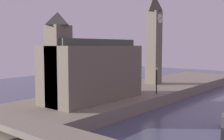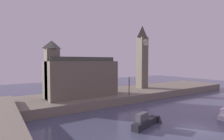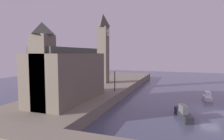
# 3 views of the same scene
# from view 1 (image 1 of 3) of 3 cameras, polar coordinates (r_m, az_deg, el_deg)

# --- Properties ---
(far_embankment) EXTENTS (70.00, 12.00, 1.50)m
(far_embankment) POSITION_cam_1_polar(r_m,az_deg,el_deg) (40.04, 1.98, -5.67)
(far_embankment) COLOR slate
(far_embankment) RESTS_ON ground
(clock_tower) EXTENTS (2.36, 2.41, 15.53)m
(clock_tower) POSITION_cam_1_polar(r_m,az_deg,el_deg) (48.64, 8.69, 6.57)
(clock_tower) COLOR #6B6051
(clock_tower) RESTS_ON far_embankment
(parliament_hall) EXTENTS (13.26, 5.61, 10.31)m
(parliament_hall) POSITION_cam_1_polar(r_m,az_deg,el_deg) (33.67, -4.47, -0.01)
(parliament_hall) COLOR #6B6051
(parliament_hall) RESTS_ON far_embankment
(streetlamp) EXTENTS (0.36, 0.36, 3.72)m
(streetlamp) POSITION_cam_1_polar(r_m,az_deg,el_deg) (38.43, 9.28, -1.54)
(streetlamp) COLOR black
(streetlamp) RESTS_ON far_embankment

